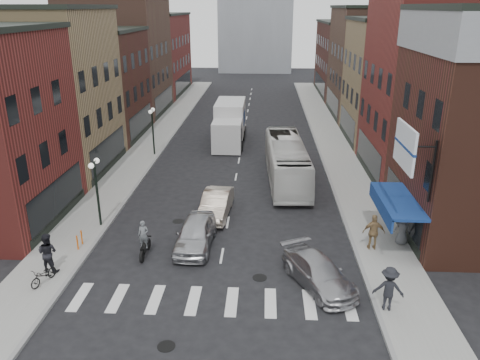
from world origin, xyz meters
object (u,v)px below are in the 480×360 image
sedan_left_far (216,204)px  motorcycle_rider (144,240)px  streetlamp_far (152,123)px  ped_right_a (389,289)px  billboard_sign (407,148)px  parked_bicycle (44,275)px  ped_left_solo (48,253)px  ped_right_c (402,229)px  box_truck (229,124)px  transit_bus (287,161)px  streetlamp_near (96,181)px  bike_rack (80,240)px  sedan_left_near (195,233)px  ped_right_b (374,232)px  curb_car (319,273)px

sedan_left_far → motorcycle_rider: bearing=-117.0°
streetlamp_far → ped_right_a: (14.80, -21.35, -1.78)m
billboard_sign → streetlamp_far: size_ratio=0.90×
parked_bicycle → ped_right_a: ped_right_a is taller
ped_left_solo → ped_right_c: ped_left_solo is taller
box_truck → motorcycle_rider: 21.79m
ped_right_c → transit_bus: bearing=-58.1°
streetlamp_near → bike_rack: streetlamp_near is taller
streetlamp_far → streetlamp_near: bearing=-90.0°
sedan_left_far → ped_right_a: bearing=-44.3°
billboard_sign → streetlamp_near: size_ratio=0.90×
streetlamp_near → ped_right_a: bearing=-26.4°
box_truck → streetlamp_near: bearing=-108.5°
box_truck → motorcycle_rider: box_truck is taller
sedan_left_near → sedan_left_far: sedan_left_near is taller
streetlamp_near → streetlamp_far: bearing=90.0°
billboard_sign → transit_bus: (-4.82, 11.90, -4.61)m
transit_bus → ped_right_b: (4.13, -10.49, -0.40)m
bike_rack → motorcycle_rider: size_ratio=0.40×
box_truck → parked_bicycle: box_truck is taller
box_truck → curb_car: bearing=-76.0°
billboard_sign → curb_car: bearing=-152.9°
motorcycle_rider → sedan_left_near: motorcycle_rider is taller
streetlamp_near → ped_left_solo: streetlamp_near is taller
ped_left_solo → ped_right_b: ped_left_solo is taller
billboard_sign → box_truck: (-9.77, 21.88, -4.28)m
streetlamp_far → sedan_left_near: bearing=-69.8°
ped_right_c → ped_left_solo: bearing=13.2°
streetlamp_near → ped_right_b: streetlamp_near is taller
sedan_left_far → ped_left_solo: ped_left_solo is taller
sedan_left_far → billboard_sign: bearing=-25.9°
ped_right_a → parked_bicycle: bearing=5.8°
box_truck → sedan_left_far: 16.42m
box_truck → motorcycle_rider: size_ratio=4.33×
ped_left_solo → sedan_left_far: bearing=-125.7°
sedan_left_far → ped_left_solo: (-7.36, -7.14, 0.39)m
bike_rack → ped_left_solo: bearing=-102.8°
billboard_sign → ped_right_c: (0.98, 2.08, -5.13)m
streetlamp_near → sedan_left_far: 7.23m
sedan_left_far → streetlamp_far: bearing=123.2°
sedan_left_near → ped_right_c: size_ratio=2.70×
sedan_left_far → curb_car: size_ratio=0.99×
ped_left_solo → ped_right_a: bearing=-177.9°
transit_bus → streetlamp_near: bearing=-146.0°
bike_rack → sedan_left_near: 6.14m
ped_right_b → streetlamp_far: bearing=-45.3°
sedan_left_near → parked_bicycle: 7.67m
streetlamp_far → ped_left_solo: (-0.76, -19.14, -1.77)m
curb_car → ped_right_b: size_ratio=2.38×
curb_car → streetlamp_far: bearing=95.4°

